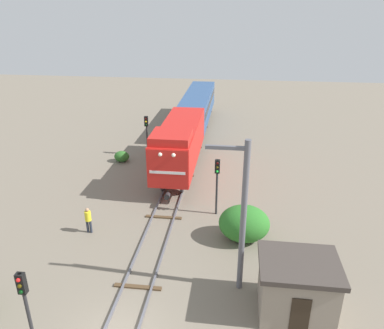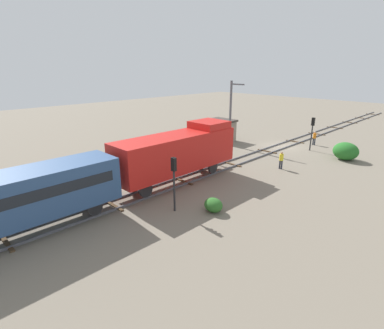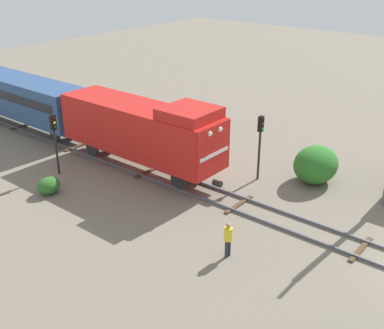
{
  "view_description": "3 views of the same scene",
  "coord_description": "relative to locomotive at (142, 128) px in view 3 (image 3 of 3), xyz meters",
  "views": [
    {
      "loc": [
        4.49,
        -10.89,
        12.96
      ],
      "look_at": [
        1.25,
        15.12,
        1.72
      ],
      "focal_mm": 35.0,
      "sensor_mm": 36.0,
      "label": 1
    },
    {
      "loc": [
        -17.43,
        32.82,
        9.29
      ],
      "look_at": [
        -0.26,
        15.76,
        1.37
      ],
      "focal_mm": 28.0,
      "sensor_mm": 36.0,
      "label": 2
    },
    {
      "loc": [
        -19.08,
        -2.3,
        12.48
      ],
      "look_at": [
        -0.62,
        12.72,
        1.84
      ],
      "focal_mm": 45.0,
      "sensor_mm": 36.0,
      "label": 3
    }
  ],
  "objects": [
    {
      "name": "passenger_car_leading",
      "position": [
        0.0,
        13.34,
        -0.25
      ],
      "size": [
        2.84,
        14.0,
        3.66
      ],
      "color": "#2D4C7A",
      "rests_on": "railway_track"
    },
    {
      "name": "worker_by_signal",
      "position": [
        -4.2,
        -9.29,
        -1.78
      ],
      "size": [
        0.38,
        0.38,
        1.7
      ],
      "rotation": [
        0.0,
        0.0,
        5.34
      ],
      "color": "#262B38",
      "rests_on": "ground"
    },
    {
      "name": "bush_near",
      "position": [
        -5.55,
        1.95,
        -2.29
      ],
      "size": [
        1.33,
        1.09,
        0.97
      ],
      "primitive_type": "ellipsoid",
      "color": "#2D6526",
      "rests_on": "ground"
    },
    {
      "name": "traffic_signal_mid",
      "position": [
        3.4,
        -6.11,
        -0.04
      ],
      "size": [
        0.32,
        0.34,
        3.92
      ],
      "color": "#262628",
      "rests_on": "ground"
    },
    {
      "name": "traffic_signal_far",
      "position": [
        -3.6,
        3.68,
        -0.15
      ],
      "size": [
        0.32,
        0.34,
        3.75
      ],
      "color": "#262628",
      "rests_on": "ground"
    },
    {
      "name": "locomotive",
      "position": [
        0.0,
        0.0,
        0.0
      ],
      "size": [
        2.9,
        11.6,
        4.6
      ],
      "color": "red",
      "rests_on": "railway_track"
    },
    {
      "name": "bush_far",
      "position": [
        5.21,
        -8.86,
        -1.68
      ],
      "size": [
        3.0,
        2.45,
        2.18
      ],
      "primitive_type": "ellipsoid",
      "color": "#2B6F26",
      "rests_on": "ground"
    }
  ]
}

